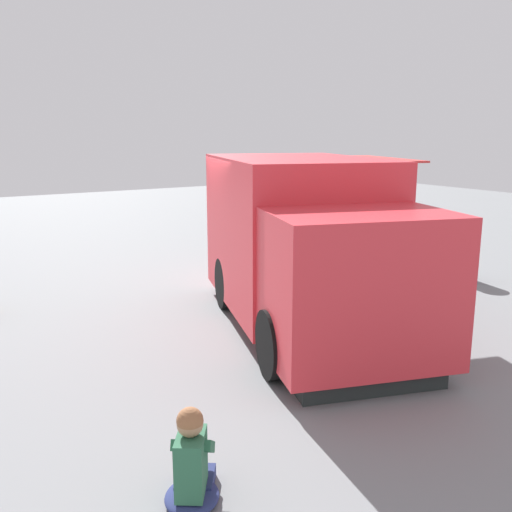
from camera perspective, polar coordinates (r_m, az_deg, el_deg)
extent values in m
plane|color=gray|center=(9.90, 1.43, -4.70)|extent=(40.00, 40.00, 0.00)
cube|color=#E8343D|center=(8.96, 3.89, 2.57)|extent=(3.17, 3.96, 2.30)
cube|color=#E8343D|center=(6.78, 10.38, -3.09)|extent=(2.48, 2.06, 1.79)
cube|color=black|center=(6.07, 13.31, -1.98)|extent=(1.70, 0.57, 0.68)
cube|color=black|center=(9.35, 10.46, 3.66)|extent=(0.60, 1.81, 0.81)
cube|color=red|center=(9.38, 12.33, 9.60)|extent=(1.20, 2.15, 0.03)
cube|color=#242B2A|center=(8.60, 5.31, -6.62)|extent=(3.12, 5.00, 0.23)
cylinder|color=black|center=(6.84, 1.70, -8.95)|extent=(0.47, 0.88, 0.85)
cylinder|color=black|center=(7.61, 16.47, -7.22)|extent=(0.47, 0.88, 0.85)
cylinder|color=black|center=(9.50, -3.11, -2.78)|extent=(0.47, 0.88, 0.85)
cylinder|color=black|center=(10.07, 8.14, -2.01)|extent=(0.47, 0.88, 0.85)
ellipsoid|color=navy|center=(4.95, -6.50, -23.07)|extent=(0.66, 0.68, 0.11)
cube|color=navy|center=(5.09, -4.96, -21.78)|extent=(0.29, 0.36, 0.11)
cube|color=navy|center=(5.12, -7.35, -21.65)|extent=(0.29, 0.36, 0.11)
cube|color=#2E6849|center=(4.78, -6.60, -20.15)|extent=(0.39, 0.43, 0.49)
sphere|color=#A87C59|center=(4.60, -6.71, -16.54)|extent=(0.21, 0.21, 0.21)
sphere|color=#98623E|center=(4.59, -6.72, -16.25)|extent=(0.21, 0.21, 0.21)
cube|color=#2E6849|center=(4.85, -4.95, -18.68)|extent=(0.27, 0.34, 0.27)
cube|color=#2E6849|center=(4.88, -7.76, -18.54)|extent=(0.27, 0.34, 0.27)
cylinder|color=tan|center=(5.04, -6.06, -18.31)|extent=(0.31, 0.37, 0.08)
cube|color=orange|center=(5.03, -6.06, -18.15)|extent=(0.24, 0.30, 0.02)
cylinder|color=#574252|center=(13.11, 5.28, 0.09)|extent=(0.45, 0.45, 0.24)
torus|color=#5B4154|center=(13.09, 5.29, 0.55)|extent=(0.47, 0.47, 0.04)
ellipsoid|color=#3F8242|center=(13.05, 5.31, 1.33)|extent=(0.45, 0.45, 0.38)
sphere|color=#EE4031|center=(13.08, 4.53, 1.58)|extent=(0.09, 0.09, 0.09)
sphere|color=#DB3240|center=(12.93, 5.92, 1.40)|extent=(0.09, 0.09, 0.09)
sphere|color=red|center=(13.17, 4.72, 1.61)|extent=(0.08, 0.08, 0.08)
sphere|color=#D53249|center=(13.17, 5.21, 1.91)|extent=(0.08, 0.08, 0.08)
cylinder|color=black|center=(12.11, 19.76, -0.49)|extent=(0.50, 0.50, 0.72)
ellipsoid|color=black|center=(12.03, 19.90, 1.39)|extent=(0.51, 0.51, 0.11)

